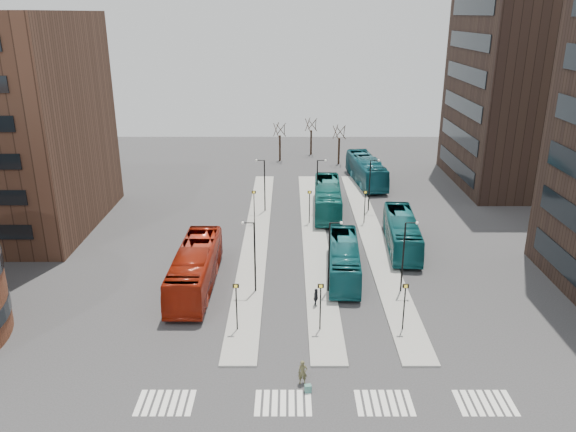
{
  "coord_description": "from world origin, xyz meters",
  "views": [
    {
      "loc": [
        -0.7,
        -23.5,
        21.77
      ],
      "look_at": [
        -0.72,
        22.76,
        5.0
      ],
      "focal_mm": 35.0,
      "sensor_mm": 36.0,
      "label": 1
    }
  ],
  "objects_px": {
    "red_bus": "(195,268)",
    "teal_bus_c": "(402,232)",
    "commuter_a": "(195,280)",
    "teal_bus_b": "(328,198)",
    "traveller": "(303,372)",
    "commuter_c": "(352,289)",
    "teal_bus_d": "(366,170)",
    "commuter_b": "(316,298)",
    "teal_bus_a": "(344,259)",
    "suitcase": "(308,388)"
  },
  "relations": [
    {
      "from": "red_bus",
      "to": "teal_bus_c",
      "type": "bearing_deg",
      "value": 24.82
    },
    {
      "from": "commuter_a",
      "to": "teal_bus_b",
      "type": "bearing_deg",
      "value": -139.26
    },
    {
      "from": "traveller",
      "to": "commuter_c",
      "type": "height_order",
      "value": "commuter_c"
    },
    {
      "from": "teal_bus_d",
      "to": "commuter_b",
      "type": "xyz_separation_m",
      "value": [
        -8.36,
        -34.3,
        -0.99
      ]
    },
    {
      "from": "teal_bus_a",
      "to": "commuter_b",
      "type": "relative_size",
      "value": 6.87
    },
    {
      "from": "teal_bus_a",
      "to": "teal_bus_b",
      "type": "xyz_separation_m",
      "value": [
        -0.32,
        16.62,
        0.2
      ]
    },
    {
      "from": "teal_bus_a",
      "to": "red_bus",
      "type": "bearing_deg",
      "value": -165.94
    },
    {
      "from": "commuter_c",
      "to": "suitcase",
      "type": "bearing_deg",
      "value": -19.38
    },
    {
      "from": "teal_bus_c",
      "to": "traveller",
      "type": "relative_size",
      "value": 7.22
    },
    {
      "from": "teal_bus_c",
      "to": "traveller",
      "type": "xyz_separation_m",
      "value": [
        -10.2,
        -21.57,
        -0.81
      ]
    },
    {
      "from": "traveller",
      "to": "teal_bus_a",
      "type": "bearing_deg",
      "value": 71.9
    },
    {
      "from": "suitcase",
      "to": "commuter_b",
      "type": "relative_size",
      "value": 0.31
    },
    {
      "from": "suitcase",
      "to": "red_bus",
      "type": "distance_m",
      "value": 16.64
    },
    {
      "from": "suitcase",
      "to": "teal_bus_c",
      "type": "xyz_separation_m",
      "value": [
        9.9,
        22.43,
        1.35
      ]
    },
    {
      "from": "teal_bus_c",
      "to": "commuter_c",
      "type": "relative_size",
      "value": 6.28
    },
    {
      "from": "suitcase",
      "to": "teal_bus_d",
      "type": "height_order",
      "value": "teal_bus_d"
    },
    {
      "from": "red_bus",
      "to": "commuter_c",
      "type": "distance_m",
      "value": 13.12
    },
    {
      "from": "commuter_b",
      "to": "commuter_c",
      "type": "xyz_separation_m",
      "value": [
        2.98,
        1.23,
        0.12
      ]
    },
    {
      "from": "suitcase",
      "to": "commuter_c",
      "type": "bearing_deg",
      "value": 59.97
    },
    {
      "from": "teal_bus_b",
      "to": "teal_bus_c",
      "type": "xyz_separation_m",
      "value": [
        6.57,
        -10.45,
        -0.11
      ]
    },
    {
      "from": "teal_bus_a",
      "to": "traveller",
      "type": "distance_m",
      "value": 15.91
    },
    {
      "from": "teal_bus_b",
      "to": "red_bus",
      "type": "bearing_deg",
      "value": -120.48
    },
    {
      "from": "red_bus",
      "to": "teal_bus_a",
      "type": "relative_size",
      "value": 1.17
    },
    {
      "from": "teal_bus_c",
      "to": "teal_bus_b",
      "type": "bearing_deg",
      "value": 126.63
    },
    {
      "from": "teal_bus_b",
      "to": "commuter_b",
      "type": "bearing_deg",
      "value": -93.51
    },
    {
      "from": "suitcase",
      "to": "commuter_a",
      "type": "relative_size",
      "value": 0.3
    },
    {
      "from": "teal_bus_b",
      "to": "traveller",
      "type": "bearing_deg",
      "value": -93.96
    },
    {
      "from": "red_bus",
      "to": "commuter_b",
      "type": "height_order",
      "value": "red_bus"
    },
    {
      "from": "teal_bus_b",
      "to": "commuter_a",
      "type": "height_order",
      "value": "teal_bus_b"
    },
    {
      "from": "red_bus",
      "to": "traveller",
      "type": "distance_m",
      "value": 15.72
    },
    {
      "from": "suitcase",
      "to": "commuter_b",
      "type": "height_order",
      "value": "commuter_b"
    },
    {
      "from": "teal_bus_c",
      "to": "commuter_b",
      "type": "height_order",
      "value": "teal_bus_c"
    },
    {
      "from": "teal_bus_a",
      "to": "commuter_a",
      "type": "relative_size",
      "value": 6.56
    },
    {
      "from": "traveller",
      "to": "commuter_b",
      "type": "distance_m",
      "value": 9.75
    },
    {
      "from": "suitcase",
      "to": "red_bus",
      "type": "height_order",
      "value": "red_bus"
    },
    {
      "from": "teal_bus_c",
      "to": "commuter_c",
      "type": "distance_m",
      "value": 12.24
    },
    {
      "from": "traveller",
      "to": "teal_bus_d",
      "type": "bearing_deg",
      "value": 73.94
    },
    {
      "from": "red_bus",
      "to": "commuter_a",
      "type": "bearing_deg",
      "value": -87.61
    },
    {
      "from": "commuter_a",
      "to": "commuter_c",
      "type": "distance_m",
      "value": 13.02
    },
    {
      "from": "commuter_a",
      "to": "commuter_b",
      "type": "bearing_deg",
      "value": 146.2
    },
    {
      "from": "commuter_b",
      "to": "red_bus",
      "type": "bearing_deg",
      "value": 84.22
    },
    {
      "from": "traveller",
      "to": "commuter_b",
      "type": "height_order",
      "value": "traveller"
    },
    {
      "from": "commuter_b",
      "to": "teal_bus_c",
      "type": "bearing_deg",
      "value": -23.65
    },
    {
      "from": "commuter_a",
      "to": "commuter_c",
      "type": "relative_size",
      "value": 0.91
    },
    {
      "from": "commuter_b",
      "to": "suitcase",
      "type": "bearing_deg",
      "value": -172.03
    },
    {
      "from": "suitcase",
      "to": "teal_bus_a",
      "type": "relative_size",
      "value": 0.05
    },
    {
      "from": "suitcase",
      "to": "commuter_b",
      "type": "xyz_separation_m",
      "value": [
        0.97,
        10.52,
        0.54
      ]
    },
    {
      "from": "teal_bus_a",
      "to": "teal_bus_b",
      "type": "bearing_deg",
      "value": 94.77
    },
    {
      "from": "red_bus",
      "to": "teal_bus_c",
      "type": "height_order",
      "value": "red_bus"
    },
    {
      "from": "teal_bus_c",
      "to": "commuter_a",
      "type": "relative_size",
      "value": 6.93
    }
  ]
}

